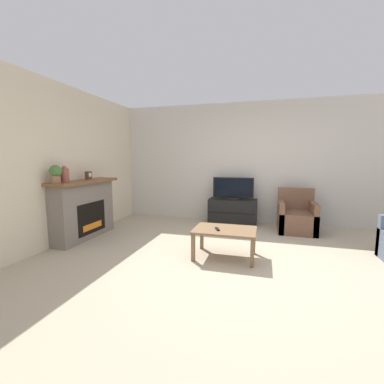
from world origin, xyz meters
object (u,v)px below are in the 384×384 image
object	(u,v)px
coffee_table	(225,233)
remote	(217,229)
mantel_vase_left	(65,175)
tv_stand	(233,211)
tv	(233,189)
armchair	(296,217)
mantel_clock	(88,175)
potted_plant	(56,173)
fireplace	(84,209)

from	to	relation	value
coffee_table	remote	xyz separation A→B (m)	(-0.10, -0.07, 0.07)
mantel_vase_left	tv_stand	distance (m)	3.46
mantel_vase_left	coffee_table	bearing A→B (deg)	4.13
mantel_vase_left	tv	size ratio (longest dim) A/B	0.30
armchair	mantel_clock	bearing A→B (deg)	-160.03
potted_plant	tv	distance (m)	3.49
tv	mantel_clock	bearing A→B (deg)	-146.10
tv	armchair	world-z (taller)	tv
tv_stand	coffee_table	distance (m)	2.06
potted_plant	tv_stand	distance (m)	3.59
fireplace	tv_stand	distance (m)	3.08
mantel_vase_left	coffee_table	xyz separation A→B (m)	(2.59, 0.19, -0.82)
mantel_vase_left	armchair	bearing A→B (deg)	27.41
fireplace	mantel_clock	xyz separation A→B (m)	(0.02, 0.15, 0.60)
fireplace	tv	xyz separation A→B (m)	(2.48, 1.80, 0.23)
mantel_clock	coffee_table	bearing A→B (deg)	-8.73
fireplace	tv	world-z (taller)	fireplace
mantel_vase_left	tv_stand	xyz separation A→B (m)	(2.47, 2.24, -0.91)
armchair	coffee_table	world-z (taller)	armchair
coffee_table	remote	bearing A→B (deg)	-145.76
mantel_vase_left	remote	size ratio (longest dim) A/B	1.75
mantel_clock	potted_plant	bearing A→B (deg)	-90.06
tv	coffee_table	distance (m)	2.10
fireplace	tv_stand	xyz separation A→B (m)	(2.48, 1.81, -0.27)
mantel_vase_left	mantel_clock	world-z (taller)	mantel_vase_left
tv	fireplace	bearing A→B (deg)	-144.02
mantel_clock	tv_stand	world-z (taller)	mantel_clock
fireplace	tv	distance (m)	3.08
armchair	mantel_vase_left	bearing A→B (deg)	-152.59
fireplace	mantel_vase_left	distance (m)	0.78
armchair	tv_stand	bearing A→B (deg)	167.48
tv_stand	armchair	bearing A→B (deg)	-12.52
mantel_vase_left	tv	xyz separation A→B (m)	(2.47, 2.24, -0.41)
tv_stand	remote	distance (m)	2.13
tv_stand	mantel_vase_left	bearing A→B (deg)	-137.70
armchair	potted_plant	bearing A→B (deg)	-150.44
potted_plant	armchair	distance (m)	4.43
fireplace	potted_plant	world-z (taller)	potted_plant
remote	coffee_table	bearing A→B (deg)	12.06
mantel_vase_left	mantel_clock	size ratio (longest dim) A/B	1.80
fireplace	mantel_vase_left	world-z (taller)	mantel_vase_left
remote	tv_stand	bearing A→B (deg)	68.57
fireplace	mantel_clock	size ratio (longest dim) A/B	9.75
armchair	remote	distance (m)	2.24
tv_stand	tv	xyz separation A→B (m)	(0.00, -0.00, 0.50)
tv	remote	size ratio (longest dim) A/B	5.79
mantel_clock	potted_plant	distance (m)	0.77
mantel_clock	potted_plant	xyz separation A→B (m)	(-0.00, -0.77, 0.08)
potted_plant	remote	xyz separation A→B (m)	(2.49, 0.30, -0.79)
fireplace	mantel_vase_left	bearing A→B (deg)	-87.82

